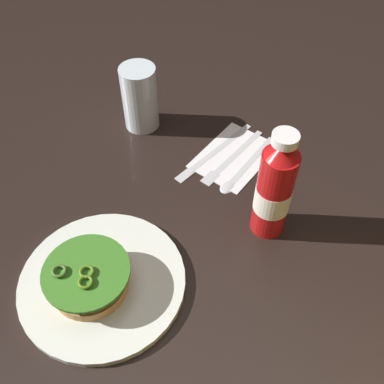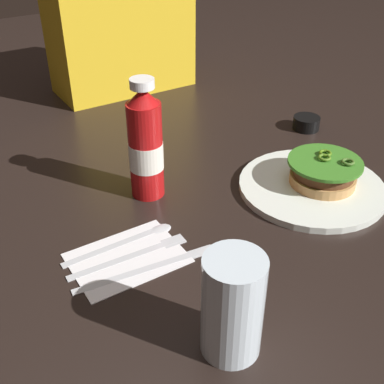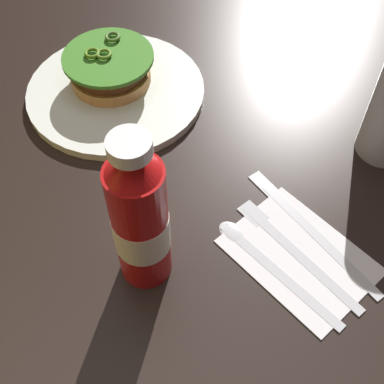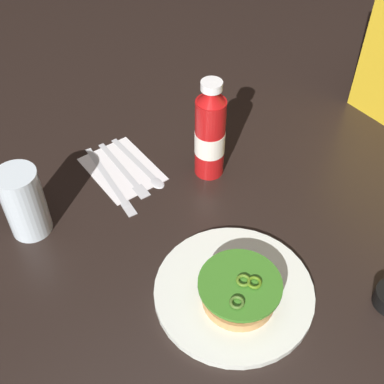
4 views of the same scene
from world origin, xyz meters
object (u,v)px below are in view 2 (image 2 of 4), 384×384
at_px(water_glass, 232,306).
at_px(burger_sandwich, 324,172).
at_px(spoon_utensil, 133,236).
at_px(ketchup_bottle, 146,145).
at_px(butter_knife, 155,264).
at_px(fork_utensil, 139,252).
at_px(dinner_plate, 312,187).
at_px(condiment_cup, 306,123).
at_px(napkin, 127,257).

bearing_deg(water_glass, burger_sandwich, 29.69).
xyz_separation_m(burger_sandwich, spoon_utensil, (-0.36, 0.05, -0.03)).
height_order(burger_sandwich, ketchup_bottle, ketchup_bottle).
bearing_deg(water_glass, butter_knife, 92.80).
bearing_deg(fork_utensil, dinner_plate, -1.27).
bearing_deg(spoon_utensil, dinner_plate, -7.63).
bearing_deg(butter_knife, fork_utensil, 102.03).
height_order(ketchup_bottle, water_glass, ketchup_bottle).
distance_m(ketchup_bottle, butter_knife, 0.22).
bearing_deg(water_glass, ketchup_bottle, 78.07).
bearing_deg(burger_sandwich, dinner_plate, 161.00).
relative_size(butter_knife, spoon_utensil, 1.19).
distance_m(ketchup_bottle, spoon_utensil, 0.16).
distance_m(condiment_cup, butter_knife, 0.55).
bearing_deg(fork_utensil, ketchup_bottle, 57.13).
bearing_deg(fork_utensil, spoon_utensil, 75.10).
bearing_deg(condiment_cup, butter_knife, -156.17).
distance_m(water_glass, fork_utensil, 0.22).
bearing_deg(fork_utensil, napkin, 177.59).
distance_m(condiment_cup, fork_utensil, 0.55).
relative_size(condiment_cup, butter_knife, 0.27).
relative_size(burger_sandwich, ketchup_bottle, 0.62).
distance_m(condiment_cup, napkin, 0.56).
xyz_separation_m(water_glass, butter_knife, (-0.01, 0.17, -0.06)).
xyz_separation_m(ketchup_bottle, fork_utensil, (-0.09, -0.14, -0.09)).
distance_m(ketchup_bottle, napkin, 0.20).
distance_m(water_glass, condiment_cup, 0.64).
bearing_deg(condiment_cup, napkin, -160.93).
distance_m(fork_utensil, spoon_utensil, 0.04).
bearing_deg(napkin, fork_utensil, -2.41).
distance_m(dinner_plate, fork_utensil, 0.35).
relative_size(burger_sandwich, fork_utensil, 0.69).
distance_m(burger_sandwich, ketchup_bottle, 0.32).
bearing_deg(burger_sandwich, spoon_utensil, 171.77).
relative_size(water_glass, napkin, 0.84).
height_order(butter_knife, fork_utensil, same).
relative_size(napkin, butter_knife, 0.75).
bearing_deg(condiment_cup, dinner_plate, -130.81).
distance_m(dinner_plate, ketchup_bottle, 0.31).
distance_m(water_glass, spoon_utensil, 0.26).
bearing_deg(water_glass, dinner_plate, 31.80).
relative_size(dinner_plate, burger_sandwich, 1.99).
relative_size(water_glass, fork_utensil, 0.73).
relative_size(condiment_cup, fork_utensil, 0.31).
bearing_deg(butter_knife, water_glass, -87.20).
xyz_separation_m(ketchup_bottle, water_glass, (-0.07, -0.35, -0.03)).
height_order(dinner_plate, napkin, dinner_plate).
bearing_deg(condiment_cup, fork_utensil, -160.21).
bearing_deg(burger_sandwich, ketchup_bottle, 150.39).
xyz_separation_m(burger_sandwich, napkin, (-0.38, 0.01, -0.03)).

